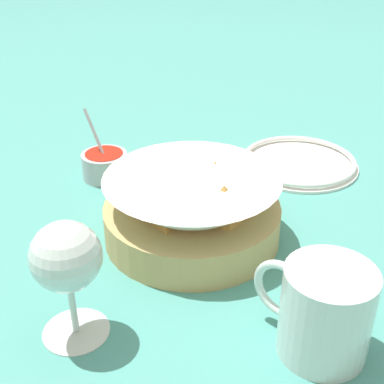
# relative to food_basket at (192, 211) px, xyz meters

# --- Properties ---
(ground_plane) EXTENTS (4.00, 4.00, 0.00)m
(ground_plane) POSITION_rel_food_basket_xyz_m (0.02, 0.02, -0.04)
(ground_plane) COLOR teal
(food_basket) EXTENTS (0.23, 0.23, 0.10)m
(food_basket) POSITION_rel_food_basket_xyz_m (0.00, 0.00, 0.00)
(food_basket) COLOR tan
(food_basket) RESTS_ON ground_plane
(sauce_cup) EXTENTS (0.08, 0.07, 0.11)m
(sauce_cup) POSITION_rel_food_basket_xyz_m (0.22, -0.04, -0.02)
(sauce_cup) COLOR #B7B7BC
(sauce_cup) RESTS_ON ground_plane
(wine_glass) EXTENTS (0.07, 0.07, 0.13)m
(wine_glass) POSITION_rel_food_basket_xyz_m (-0.02, 0.21, 0.05)
(wine_glass) COLOR silver
(wine_glass) RESTS_ON ground_plane
(beer_mug) EXTENTS (0.13, 0.09, 0.10)m
(beer_mug) POSITION_rel_food_basket_xyz_m (-0.22, 0.07, 0.01)
(beer_mug) COLOR silver
(beer_mug) RESTS_ON ground_plane
(side_plate) EXTENTS (0.20, 0.20, 0.01)m
(side_plate) POSITION_rel_food_basket_xyz_m (-0.00, -0.28, -0.03)
(side_plate) COLOR white
(side_plate) RESTS_ON ground_plane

